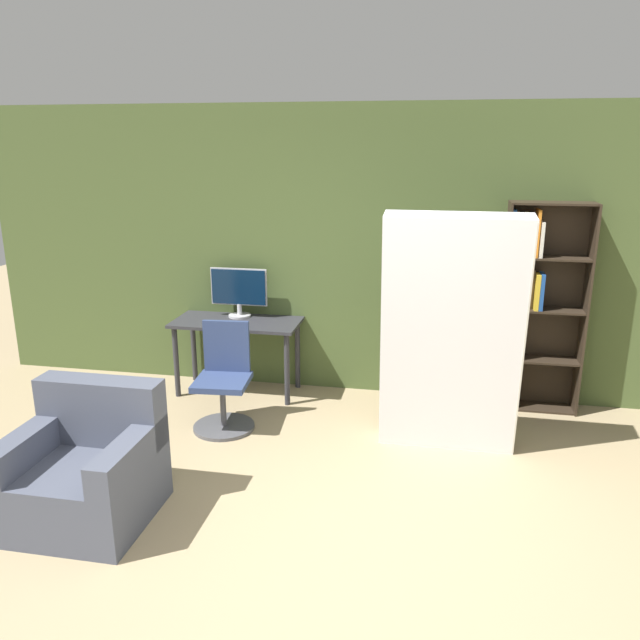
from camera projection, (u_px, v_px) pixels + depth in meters
ground_plane at (341, 572)px, 3.55m from camera, size 16.00×16.00×0.00m
wall_back at (389, 254)px, 5.78m from camera, size 8.00×0.06×2.70m
desk at (237, 332)px, 5.95m from camera, size 1.20×0.56×0.72m
monitor at (239, 290)px, 5.99m from camera, size 0.56×0.22×0.48m
office_chair at (224, 387)px, 5.28m from camera, size 0.52×0.52×0.90m
bookshelf at (532, 304)px, 5.52m from camera, size 0.71×0.28×1.87m
mattress_near at (452, 336)px, 4.73m from camera, size 1.06×0.44×1.88m
armchair at (87, 470)px, 4.02m from camera, size 0.85×0.80×0.85m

